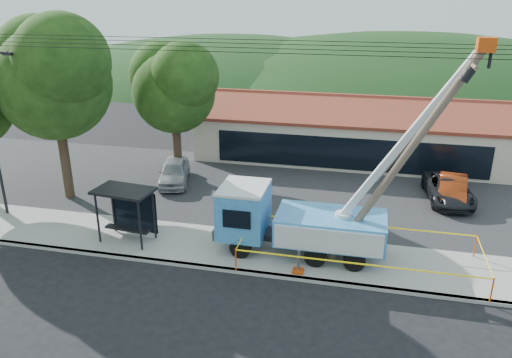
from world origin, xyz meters
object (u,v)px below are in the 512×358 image
(leaning_pole, at_px, (408,153))
(car_dark, at_px, (447,202))
(utility_truck, at_px, (296,219))
(bus_shelter, at_px, (127,202))
(car_red, at_px, (450,202))
(car_silver, at_px, (175,184))

(leaning_pole, xyz_separation_m, car_dark, (3.22, 8.40, -5.49))
(utility_truck, height_order, car_dark, utility_truck)
(bus_shelter, relative_size, car_red, 0.68)
(bus_shelter, bearing_deg, car_dark, 35.19)
(utility_truck, bearing_deg, car_dark, 46.17)
(car_dark, bearing_deg, utility_truck, -139.10)
(bus_shelter, height_order, car_red, bus_shelter)
(utility_truck, bearing_deg, car_silver, 141.18)
(leaning_pole, distance_m, car_silver, 16.41)
(car_silver, height_order, car_dark, car_silver)
(leaning_pole, relative_size, car_silver, 2.21)
(car_red, bearing_deg, car_dark, -153.01)
(bus_shelter, bearing_deg, car_red, 35.08)
(utility_truck, distance_m, car_silver, 11.64)
(bus_shelter, xyz_separation_m, car_red, (16.23, 8.75, -2.13))
(utility_truck, relative_size, leaning_pole, 1.11)
(utility_truck, xyz_separation_m, car_dark, (7.79, 8.11, -1.84))
(car_red, bearing_deg, utility_truck, -126.52)
(utility_truck, height_order, bus_shelter, utility_truck)
(utility_truck, distance_m, car_red, 11.60)
(utility_truck, height_order, car_red, utility_truck)
(leaning_pole, distance_m, car_dark, 10.54)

